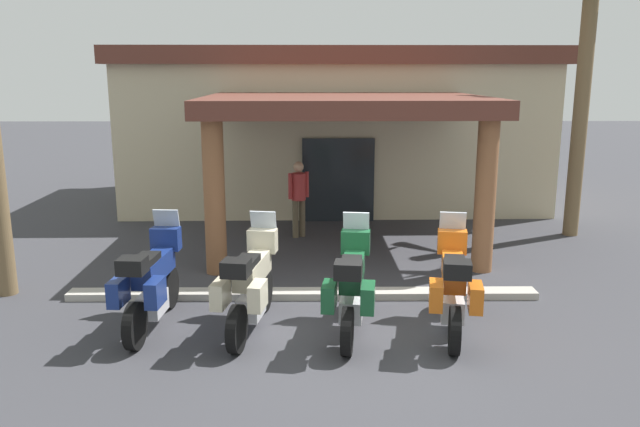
{
  "coord_description": "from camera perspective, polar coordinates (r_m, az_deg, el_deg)",
  "views": [
    {
      "loc": [
        -0.6,
        -8.69,
        3.7
      ],
      "look_at": [
        -0.5,
        2.4,
        1.2
      ],
      "focal_mm": 35.32,
      "sensor_mm": 36.0,
      "label": 1
    }
  ],
  "objects": [
    {
      "name": "motorcycle_blue",
      "position": [
        9.57,
        -15.04,
        -6.04
      ],
      "size": [
        0.73,
        2.21,
        1.61
      ],
      "rotation": [
        0.0,
        0.0,
        1.5
      ],
      "color": "black",
      "rests_on": "ground_plane"
    },
    {
      "name": "palm_tree_near_portico",
      "position": [
        15.36,
        23.26,
        16.22
      ],
      "size": [
        2.54,
        2.6,
        6.67
      ],
      "color": "brown",
      "rests_on": "ground_plane"
    },
    {
      "name": "pedestrian",
      "position": [
        14.25,
        -1.94,
        1.82
      ],
      "size": [
        0.46,
        0.33,
        1.74
      ],
      "rotation": [
        0.0,
        0.0,
        5.29
      ],
      "color": "brown",
      "rests_on": "ground_plane"
    },
    {
      "name": "motorcycle_orange",
      "position": [
        9.29,
        11.97,
        -6.45
      ],
      "size": [
        0.85,
        2.2,
        1.61
      ],
      "rotation": [
        0.0,
        0.0,
        1.41
      ],
      "color": "black",
      "rests_on": "ground_plane"
    },
    {
      "name": "motorcycle_green",
      "position": [
        9.08,
        2.88,
        -6.62
      ],
      "size": [
        0.79,
        2.21,
        1.61
      ],
      "rotation": [
        0.0,
        0.0,
        1.44
      ],
      "color": "black",
      "rests_on": "ground_plane"
    },
    {
      "name": "motorcycle_cream",
      "position": [
        9.2,
        -6.33,
        -6.43
      ],
      "size": [
        0.83,
        2.2,
        1.61
      ],
      "rotation": [
        0.0,
        0.0,
        1.41
      ],
      "color": "black",
      "rests_on": "ground_plane"
    },
    {
      "name": "ground_plane",
      "position": [
        9.47,
        3.21,
        -10.33
      ],
      "size": [
        80.0,
        80.0,
        0.0
      ],
      "primitive_type": "plane",
      "color": "#38383D"
    },
    {
      "name": "curb_strip",
      "position": [
        10.65,
        -1.57,
        -7.3
      ],
      "size": [
        7.84,
        0.36,
        0.12
      ],
      "primitive_type": "cube",
      "color": "#ADA89E",
      "rests_on": "ground_plane"
    },
    {
      "name": "motel_building",
      "position": [
        18.38,
        1.22,
        8.05
      ],
      "size": [
        11.69,
        10.71,
        4.33
      ],
      "rotation": [
        0.0,
        0.0,
        0.02
      ],
      "color": "beige",
      "rests_on": "ground_plane"
    }
  ]
}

